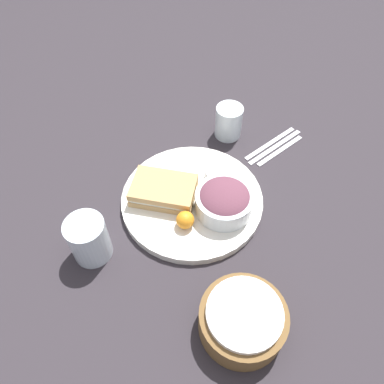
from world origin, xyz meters
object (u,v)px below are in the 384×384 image
(bread_basket, at_px, (243,320))
(knife, at_px, (275,147))
(salad_bowl, at_px, (224,200))
(fork, at_px, (270,143))
(dressing_cup, at_px, (217,175))
(drink_glass, at_px, (89,239))
(sandwich, at_px, (164,190))
(spoon, at_px, (280,150))
(water_glass, at_px, (229,122))
(plate, at_px, (192,200))

(bread_basket, bearing_deg, knife, -117.01)
(salad_bowl, height_order, fork, salad_bowl)
(salad_bowl, distance_m, dressing_cup, 0.09)
(knife, bearing_deg, drink_glass, 176.59)
(sandwich, relative_size, dressing_cup, 2.87)
(sandwich, xyz_separation_m, spoon, (-0.33, -0.10, -0.04))
(sandwich, relative_size, water_glass, 1.91)
(salad_bowl, distance_m, knife, 0.27)
(salad_bowl, xyz_separation_m, water_glass, (-0.08, -0.26, -0.01))
(drink_glass, xyz_separation_m, spoon, (-0.51, -0.21, -0.05))
(spoon, bearing_deg, fork, 90.00)
(sandwich, distance_m, spoon, 0.35)
(dressing_cup, height_order, knife, dressing_cup)
(spoon, height_order, water_glass, water_glass)
(drink_glass, xyz_separation_m, fork, (-0.49, -0.24, -0.05))
(plate, bearing_deg, water_glass, -124.40)
(dressing_cup, height_order, water_glass, water_glass)
(fork, bearing_deg, knife, -90.00)
(salad_bowl, height_order, bread_basket, salad_bowl)
(sandwich, xyz_separation_m, fork, (-0.32, -0.13, -0.04))
(spoon, bearing_deg, knife, 90.00)
(dressing_cup, height_order, drink_glass, drink_glass)
(plate, relative_size, sandwich, 1.94)
(drink_glass, distance_m, water_glass, 0.49)
(sandwich, bearing_deg, spoon, -162.82)
(sandwich, xyz_separation_m, salad_bowl, (-0.13, 0.06, 0.01))
(sandwich, height_order, knife, sandwich)
(dressing_cup, distance_m, water_glass, 0.19)
(spoon, bearing_deg, plate, 176.49)
(dressing_cup, bearing_deg, plate, 31.33)
(bread_basket, relative_size, spoon, 0.98)
(drink_glass, xyz_separation_m, water_glass, (-0.38, -0.30, -0.01))
(fork, distance_m, water_glass, 0.13)
(fork, bearing_deg, plate, -176.49)
(dressing_cup, xyz_separation_m, knife, (-0.19, -0.09, -0.03))
(spoon, xyz_separation_m, water_glass, (0.12, -0.09, 0.04))
(bread_basket, xyz_separation_m, spoon, (-0.24, -0.43, -0.03))
(bread_basket, xyz_separation_m, knife, (-0.23, -0.45, -0.03))
(plate, distance_m, salad_bowl, 0.09)
(plate, relative_size, salad_bowl, 2.53)
(dressing_cup, height_order, fork, dressing_cup)
(salad_bowl, xyz_separation_m, spoon, (-0.20, -0.17, -0.05))
(dressing_cup, relative_size, bread_basket, 0.37)
(knife, height_order, water_glass, water_glass)
(sandwich, xyz_separation_m, drink_glass, (0.17, 0.11, 0.01))
(salad_bowl, xyz_separation_m, drink_glass, (0.30, 0.04, 0.00))
(fork, xyz_separation_m, knife, (-0.01, 0.02, 0.00))
(sandwich, height_order, spoon, sandwich)
(salad_bowl, height_order, spoon, salad_bowl)
(bread_basket, bearing_deg, drink_glass, -39.38)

